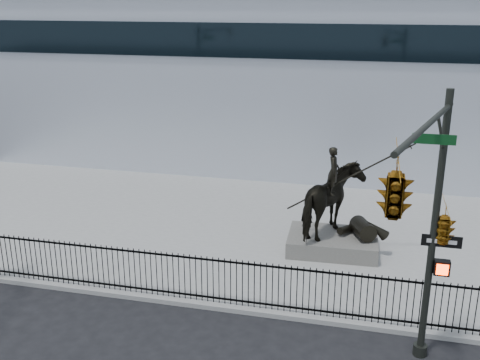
# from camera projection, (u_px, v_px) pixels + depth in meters

# --- Properties ---
(ground) EXTENTS (120.00, 120.00, 0.00)m
(ground) POSITION_uv_depth(u_px,v_px,m) (166.00, 324.00, 16.12)
(ground) COLOR black
(ground) RESTS_ON ground
(plaza) EXTENTS (30.00, 12.00, 0.15)m
(plaza) POSITION_uv_depth(u_px,v_px,m) (228.00, 228.00, 22.56)
(plaza) COLOR gray
(plaza) RESTS_ON ground
(building) EXTENTS (44.00, 14.00, 9.00)m
(building) POSITION_uv_depth(u_px,v_px,m) (283.00, 75.00, 33.19)
(building) COLOR silver
(building) RESTS_ON ground
(picket_fence) EXTENTS (22.10, 0.10, 1.50)m
(picket_fence) POSITION_uv_depth(u_px,v_px,m) (180.00, 276.00, 17.00)
(picket_fence) COLOR black
(picket_fence) RESTS_ON plaza
(statue_plinth) EXTENTS (3.27, 2.32, 0.60)m
(statue_plinth) POSITION_uv_depth(u_px,v_px,m) (332.00, 243.00, 20.37)
(statue_plinth) COLOR #5A5953
(statue_plinth) RESTS_ON plaza
(equestrian_statue) EXTENTS (4.07, 2.60, 3.45)m
(equestrian_statue) POSITION_uv_depth(u_px,v_px,m) (336.00, 203.00, 19.87)
(equestrian_statue) COLOR black
(equestrian_statue) RESTS_ON statue_plinth
(traffic_signal_right) EXTENTS (2.17, 6.86, 7.00)m
(traffic_signal_right) POSITION_uv_depth(u_px,v_px,m) (422.00, 211.00, 11.32)
(traffic_signal_right) COLOR black
(traffic_signal_right) RESTS_ON ground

